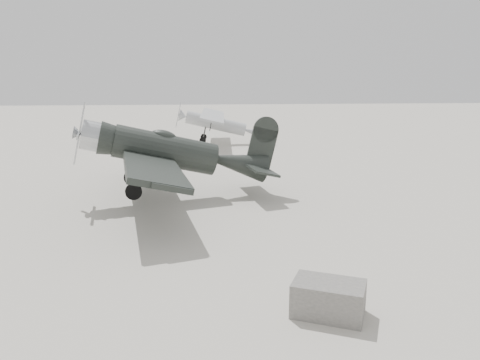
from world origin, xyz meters
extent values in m
plane|color=#AAA297|center=(0.00, 0.00, 0.00)|extent=(160.00, 160.00, 0.00)
cylinder|color=black|center=(-4.08, 4.71, 2.41)|extent=(5.14, 2.38, 1.57)
cone|color=black|center=(-0.42, 5.33, 2.46)|extent=(3.13, 1.93, 1.46)
cylinder|color=#B0B3B5|center=(-7.46, 4.13, 2.41)|extent=(1.23, 1.54, 1.39)
cone|color=#B0B3B5|center=(-8.12, 4.02, 2.41)|extent=(0.49, 0.69, 0.63)
cube|color=#B0B3B5|center=(-8.05, 4.03, 2.41)|extent=(0.10, 0.21, 2.92)
ellipsoid|color=black|center=(-4.30, 4.67, 3.10)|extent=(1.35, 0.96, 0.52)
cube|color=black|center=(-4.85, 4.58, 2.01)|extent=(4.58, 13.69, 0.25)
cube|color=black|center=(0.47, 5.48, 2.52)|extent=(2.01, 4.86, 0.11)
cube|color=black|center=(0.63, 5.51, 3.47)|extent=(1.35, 0.34, 2.02)
cylinder|color=black|center=(-5.04, 3.00, 0.47)|extent=(0.78, 0.31, 0.76)
cylinder|color=black|center=(-5.55, 6.00, 0.47)|extent=(0.78, 0.31, 0.76)
cylinder|color=#333333|center=(-5.04, 3.00, 1.23)|extent=(0.14, 0.14, 1.57)
cylinder|color=#333333|center=(-5.55, 6.00, 1.23)|extent=(0.14, 0.14, 1.57)
cylinder|color=black|center=(0.74, 5.53, 1.98)|extent=(0.26, 0.13, 0.25)
cylinder|color=#AEB0B3|center=(-0.89, 23.41, 1.84)|extent=(5.37, 1.39, 1.12)
cone|color=#AEB0B3|center=(2.68, 23.23, 1.84)|extent=(1.89, 1.11, 1.02)
cone|color=#AEB0B3|center=(-3.85, 23.56, 1.84)|extent=(0.67, 1.09, 1.06)
cube|color=#AEB0B3|center=(-4.26, 23.58, 1.84)|extent=(0.06, 0.15, 2.25)
cube|color=#AEB0B3|center=(-1.30, 23.44, 2.47)|extent=(2.51, 11.33, 0.18)
cube|color=#AEB0B3|center=(3.19, 23.21, 1.89)|extent=(1.09, 3.52, 0.08)
cube|color=#AEB0B3|center=(3.29, 23.20, 2.55)|extent=(0.92, 0.13, 1.33)
cylinder|color=black|center=(-1.76, 22.33, 0.28)|extent=(0.58, 0.17, 0.57)
cylinder|color=black|center=(-1.65, 24.58, 0.28)|extent=(0.58, 0.17, 0.57)
cylinder|color=#333333|center=(-1.76, 22.33, 0.87)|extent=(0.10, 0.10, 1.23)
cylinder|color=#333333|center=(-1.65, 24.58, 0.87)|extent=(0.10, 0.10, 1.23)
cylinder|color=black|center=(3.40, 23.20, 1.53)|extent=(0.19, 0.08, 0.18)
cube|color=#5E5C57|center=(0.77, -7.23, 0.45)|extent=(2.10, 1.77, 0.90)
camera|label=1|loc=(-2.47, -17.99, 6.06)|focal=35.00mm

